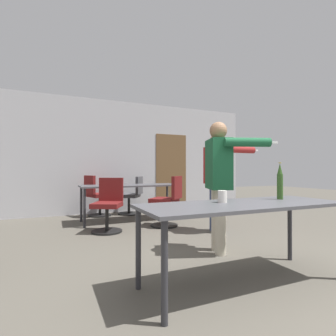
# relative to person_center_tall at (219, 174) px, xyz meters

# --- Properties ---
(ground_plane) EXTENTS (24.00, 24.00, 0.00)m
(ground_plane) POSITION_rel_person_center_tall_xyz_m (-0.10, -1.35, -1.02)
(ground_plane) COLOR #5B564C
(back_wall) EXTENTS (6.59, 0.12, 2.83)m
(back_wall) POSITION_rel_person_center_tall_xyz_m (-0.07, 3.78, 0.39)
(back_wall) COLOR #BCBCC1
(back_wall) RESTS_ON ground_plane
(conference_table_near) EXTENTS (2.00, 0.73, 0.76)m
(conference_table_near) POSITION_rel_person_center_tall_xyz_m (-0.34, -0.88, -0.33)
(conference_table_near) COLOR #4C4C51
(conference_table_near) RESTS_ON ground_plane
(conference_table_far) EXTENTS (2.06, 0.75, 0.76)m
(conference_table_far) POSITION_rel_person_center_tall_xyz_m (-0.48, 2.53, -0.33)
(conference_table_far) COLOR #4C4C51
(conference_table_far) RESTS_ON ground_plane
(person_center_tall) EXTENTS (0.72, 0.83, 1.70)m
(person_center_tall) POSITION_rel_person_center_tall_xyz_m (0.00, 0.00, 0.00)
(person_center_tall) COLOR beige
(person_center_tall) RESTS_ON ground_plane
(person_far_watching) EXTENTS (0.79, 0.68, 1.71)m
(person_far_watching) POSITION_rel_person_center_tall_xyz_m (0.64, 0.98, 0.01)
(person_far_watching) COLOR #3D4C75
(person_far_watching) RESTS_ON ground_plane
(office_chair_mid_tucked) EXTENTS (0.68, 0.68, 0.95)m
(office_chair_mid_tucked) POSITION_rel_person_center_tall_xyz_m (0.01, 1.70, -0.56)
(office_chair_mid_tucked) COLOR black
(office_chair_mid_tucked) RESTS_ON ground_plane
(office_chair_side_rolled) EXTENTS (0.64, 0.67, 0.93)m
(office_chair_side_rolled) POSITION_rel_person_center_tall_xyz_m (-1.10, 1.77, -0.58)
(office_chair_side_rolled) COLOR black
(office_chair_side_rolled) RESTS_ON ground_plane
(office_chair_near_pushed) EXTENTS (0.68, 0.66, 0.91)m
(office_chair_near_pushed) POSITION_rel_person_center_tall_xyz_m (-0.24, 3.30, -0.59)
(office_chair_near_pushed) COLOR black
(office_chair_near_pushed) RESTS_ON ground_plane
(office_chair_far_left) EXTENTS (0.64, 0.60, 0.95)m
(office_chair_far_left) POSITION_rel_person_center_tall_xyz_m (-1.06, 3.35, -0.57)
(office_chair_far_left) COLOR black
(office_chair_far_left) RESTS_ON ground_plane
(beer_bottle) EXTENTS (0.06, 0.06, 0.39)m
(beer_bottle) POSITION_rel_person_center_tall_xyz_m (0.23, -0.78, -0.08)
(beer_bottle) COLOR #2D511E
(beer_bottle) RESTS_ON conference_table_near
(drink_cup) EXTENTS (0.09, 0.09, 0.11)m
(drink_cup) POSITION_rel_person_center_tall_xyz_m (-0.50, -0.76, -0.20)
(drink_cup) COLOR silver
(drink_cup) RESTS_ON conference_table_near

